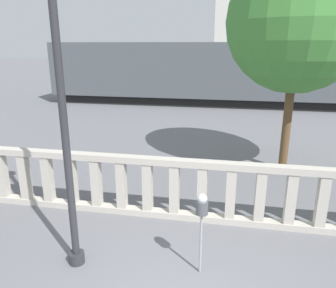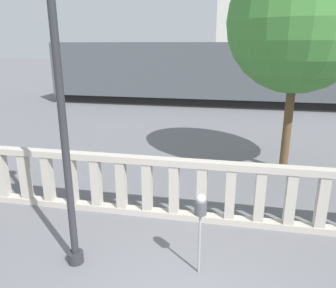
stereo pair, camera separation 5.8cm
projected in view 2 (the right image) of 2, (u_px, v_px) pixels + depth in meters
The scene contains 5 objects.
balustrade at pixel (202, 191), 6.93m from camera, with size 15.16×0.24×1.37m.
lamppost at pixel (56, 50), 4.71m from camera, with size 0.36×0.36×6.03m.
parking_meter at pixel (200, 209), 5.17m from camera, with size 0.20×0.20×1.44m.
train_near at pixel (232, 73), 19.94m from camera, with size 22.14×2.74×4.39m.
tree_left at pixel (299, 22), 8.72m from camera, with size 3.83×3.83×6.17m.
Camera 2 is at (0.55, -3.34, 3.67)m, focal length 35.00 mm.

